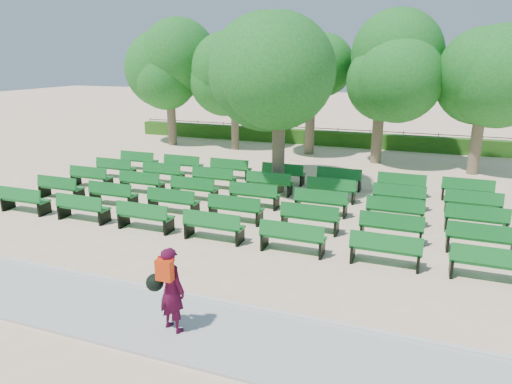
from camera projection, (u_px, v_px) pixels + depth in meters
ground at (236, 210)px, 16.77m from camera, size 120.00×120.00×0.00m
paving at (107, 310)px, 10.11m from camera, size 30.00×2.20×0.06m
curb at (137, 286)px, 11.14m from camera, size 30.00×0.12×0.10m
hedge at (321, 138)px, 29.22m from camera, size 26.00×0.70×0.90m
fence at (322, 144)px, 29.71m from camera, size 26.00×0.10×1.02m
tree_line at (305, 157)px, 25.75m from camera, size 21.80×6.80×7.04m
bench_array at (255, 204)px, 17.18m from camera, size 1.92×0.71×1.19m
tree_among at (279, 78)px, 17.82m from camera, size 4.70×4.70×6.79m
person at (170, 288)px, 9.09m from camera, size 0.89×0.60×1.80m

